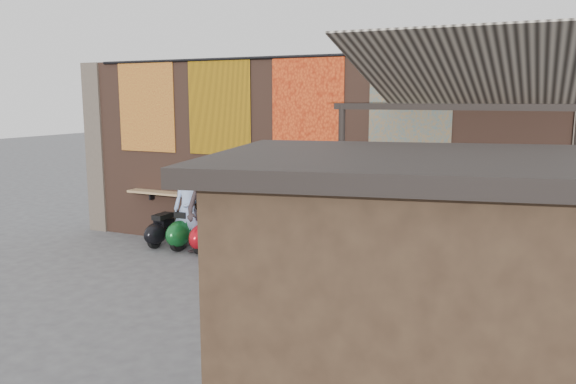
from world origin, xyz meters
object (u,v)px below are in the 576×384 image
object	(u,v)px
scooter_stool_2	(208,233)
scooter_stool_6	(302,247)
market_stall	(412,357)
shelf_box	(360,203)
scooter_stool_4	(255,238)
scooter_stool_7	(331,249)
shopper_grey	(461,270)
scooter_stool_5	(277,244)
diner_right	(205,213)
shopper_tan	(401,261)
scooter_stool_3	(228,237)
shopper_navy	(512,277)
scooter_stool_1	(185,230)
scooter_stool_8	(355,253)
scooter_stool_0	(161,230)
diner_left	(188,209)

from	to	relation	value
scooter_stool_2	scooter_stool_6	distance (m)	2.18
scooter_stool_6	market_stall	bearing A→B (deg)	-59.85
shelf_box	scooter_stool_4	distance (m)	2.27
scooter_stool_7	shopper_grey	xyz separation A→B (m)	(2.63, -2.02, 0.52)
scooter_stool_5	scooter_stool_7	size ratio (longest dim) A/B	0.91
scooter_stool_7	diner_right	distance (m)	2.68
scooter_stool_7	market_stall	world-z (taller)	market_stall
scooter_stool_5	market_stall	distance (m)	7.17
shelf_box	diner_right	size ratio (longest dim) A/B	0.35
scooter_stool_7	shopper_tan	distance (m)	2.75
diner_right	scooter_stool_3	bearing A→B (deg)	45.17
diner_right	shopper_grey	size ratio (longest dim) A/B	1.00
scooter_stool_2	scooter_stool_7	xyz separation A→B (m)	(2.77, -0.06, -0.03)
shopper_navy	scooter_stool_2	bearing A→B (deg)	-34.12
scooter_stool_4	scooter_stool_7	size ratio (longest dim) A/B	1.08
shelf_box	scooter_stool_1	distance (m)	3.89
shelf_box	scooter_stool_4	xyz separation A→B (m)	(-2.09, -0.29, -0.84)
scooter_stool_7	shopper_navy	world-z (taller)	shopper_navy
scooter_stool_6	shopper_navy	xyz separation A→B (m)	(3.86, -2.03, 0.52)
scooter_stool_4	shopper_tan	size ratio (longest dim) A/B	0.47
scooter_stool_1	scooter_stool_6	world-z (taller)	scooter_stool_1
shopper_navy	shopper_grey	world-z (taller)	shopper_grey
scooter_stool_2	shopper_grey	size ratio (longest dim) A/B	0.48
scooter_stool_8	shopper_tan	world-z (taller)	shopper_tan
diner_right	shopper_tan	bearing A→B (deg)	-13.60
scooter_stool_0	diner_left	world-z (taller)	diner_left
scooter_stool_6	shopper_navy	size ratio (longest dim) A/B	0.43
scooter_stool_4	market_stall	size ratio (longest dim) A/B	0.32
shelf_box	shopper_grey	world-z (taller)	shopper_grey
shopper_tan	shopper_navy	bearing A→B (deg)	-15.79
diner_left	shopper_navy	size ratio (longest dim) A/B	0.99
shelf_box	scooter_stool_1	size ratio (longest dim) A/B	0.74
scooter_stool_1	shopper_navy	distance (m)	6.95
scooter_stool_5	market_stall	world-z (taller)	market_stall
scooter_stool_4	scooter_stool_5	size ratio (longest dim) A/B	1.19
scooter_stool_0	shelf_box	bearing A→B (deg)	4.46
scooter_stool_5	scooter_stool_8	distance (m)	1.65
scooter_stool_7	diner_right	xyz separation A→B (m)	(-2.61, -0.28, 0.52)
market_stall	scooter_stool_7	bearing A→B (deg)	103.18
diner_right	shopper_navy	distance (m)	6.13
scooter_stool_4	scooter_stool_5	bearing A→B (deg)	1.94
shelf_box	scooter_stool_7	distance (m)	1.03
scooter_stool_2	market_stall	world-z (taller)	market_stall
scooter_stool_5	diner_left	size ratio (longest dim) A/B	0.41
scooter_stool_6	scooter_stool_1	bearing A→B (deg)	178.88
scooter_stool_1	market_stall	distance (m)	8.55
diner_left	shopper_grey	size ratio (longest dim) A/B	0.98
shopper_tan	scooter_stool_7	bearing A→B (deg)	116.67
scooter_stool_7	scooter_stool_4	bearing A→B (deg)	178.16
scooter_stool_6	market_stall	size ratio (longest dim) A/B	0.28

